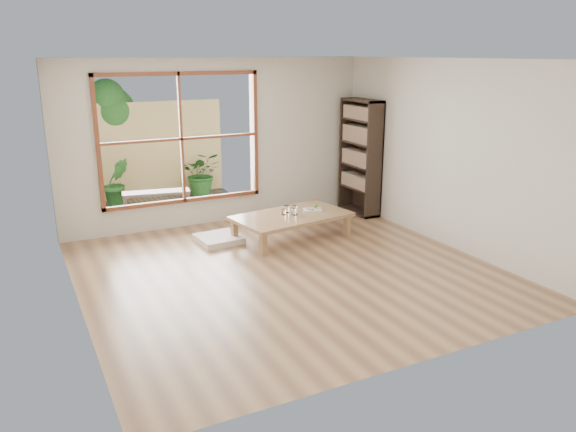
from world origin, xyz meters
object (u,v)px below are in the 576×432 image
at_px(low_table, 292,217).
at_px(bookshelf, 360,157).
at_px(food_tray, 313,209).
at_px(garden_bench, 156,195).

relative_size(low_table, bookshelf, 0.93).
height_order(low_table, food_tray, food_tray).
bearing_deg(garden_bench, low_table, -47.37).
bearing_deg(low_table, garden_bench, 113.61).
relative_size(low_table, food_tray, 5.51).
bearing_deg(food_tray, garden_bench, 152.55).
bearing_deg(bookshelf, low_table, -156.17).
xyz_separation_m(bookshelf, food_tray, (-1.29, -0.68, -0.58)).
bearing_deg(bookshelf, garden_bench, 154.09).
relative_size(bookshelf, food_tray, 5.90).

